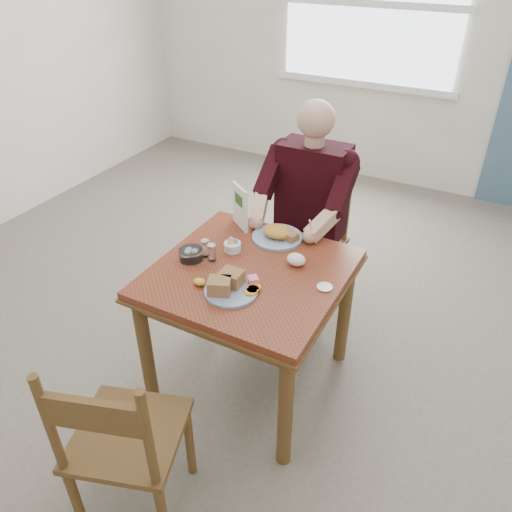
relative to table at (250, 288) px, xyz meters
The scene contains 16 objects.
floor 0.64m from the table, ahead, with size 6.00×6.00×0.00m, color #5E564C.
wall_back 3.10m from the table, 90.00° to the left, with size 5.50×5.50×0.00m, color white.
lemon_wedge 0.29m from the table, 124.03° to the right, with size 0.06×0.04×0.03m, color gold.
napkin 0.27m from the table, 38.94° to the left, with size 0.09×0.08×0.06m, color white.
metal_dish 0.40m from the table, ahead, with size 0.07×0.07×0.01m, color silver.
window 3.15m from the table, 97.68° to the left, with size 1.72×0.04×1.42m.
table is the anchor object (origin of this frame).
chair_far 0.81m from the table, 90.00° to the left, with size 0.42×0.42×0.95m.
chair_near 0.93m from the table, 93.86° to the right, with size 0.53×0.53×0.95m.
diner 0.73m from the table, 90.00° to the left, with size 0.53×0.56×1.39m.
near_plate 0.24m from the table, 90.25° to the right, with size 0.30×0.30×0.08m.
far_plate 0.36m from the table, 90.70° to the left, with size 0.33×0.33×0.07m.
caddy 0.24m from the table, 145.72° to the left, with size 0.10×0.10×0.07m.
shakers 0.28m from the table, behind, with size 0.10×0.07×0.09m.
creamer 0.34m from the table, 169.58° to the right, with size 0.15×0.15×0.06m.
menu 0.49m from the table, 125.81° to the left, with size 0.14×0.11×0.25m.
Camera 1 is at (0.96, -1.75, 2.15)m, focal length 35.00 mm.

